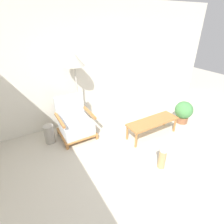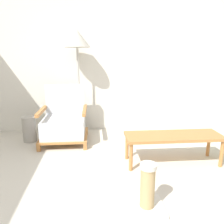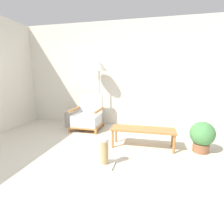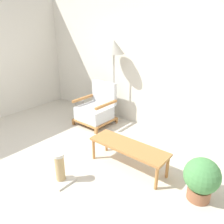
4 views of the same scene
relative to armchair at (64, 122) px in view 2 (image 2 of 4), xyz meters
name	(u,v)px [view 2 (image 2 of 4)]	position (x,y,z in m)	size (l,w,h in m)	color
wall_back	(96,54)	(0.53, 0.61, 1.04)	(8.00, 0.06, 2.70)	silver
armchair	(64,122)	(0.00, 0.00, 0.00)	(0.71, 0.69, 0.87)	#B2753D
floor_lamp	(77,44)	(0.22, 0.32, 1.19)	(0.42, 0.42, 1.72)	#B7B2A8
coffee_table	(173,138)	(1.44, -0.85, 0.02)	(1.19, 0.39, 0.37)	#B2753D
vase	(29,129)	(-0.56, 0.05, -0.11)	(0.21, 0.21, 0.40)	#9E998E
scratching_post	(147,192)	(0.91, -1.68, -0.14)	(0.30, 0.30, 0.43)	beige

